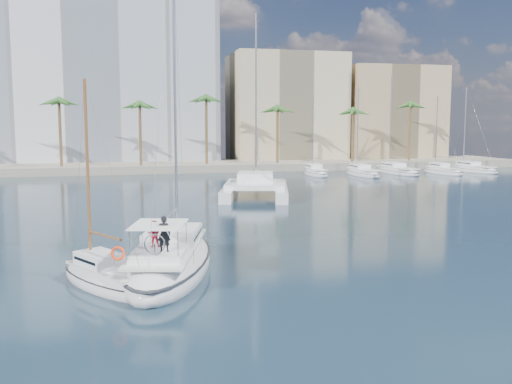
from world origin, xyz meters
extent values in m
plane|color=black|center=(0.00, 0.00, 0.00)|extent=(160.00, 160.00, 0.00)
cube|color=gray|center=(0.00, 61.00, 0.60)|extent=(120.00, 14.00, 1.20)
cube|color=silver|center=(-12.00, 73.00, 14.00)|extent=(42.00, 16.00, 28.00)
cube|color=tan|center=(22.00, 70.00, 10.00)|extent=(20.00, 14.00, 20.00)
cube|color=tan|center=(42.00, 68.00, 9.00)|extent=(18.00, 12.00, 18.00)
cylinder|color=brown|center=(0.00, 57.00, 5.25)|extent=(0.44, 0.44, 10.50)
sphere|color=#2C5A21|center=(0.00, 57.00, 10.50)|extent=(3.60, 3.60, 3.60)
cylinder|color=brown|center=(34.00, 57.00, 5.25)|extent=(0.44, 0.44, 10.50)
sphere|color=#2C5A21|center=(34.00, 57.00, 10.50)|extent=(3.60, 3.60, 3.60)
ellipsoid|color=silver|center=(-5.38, -3.21, 0.38)|extent=(6.87, 13.02, 2.58)
ellipsoid|color=black|center=(-5.38, -3.21, 0.75)|extent=(6.93, 13.15, 0.18)
cube|color=silver|center=(-5.44, -3.44, 1.36)|extent=(5.00, 9.73, 0.12)
cube|color=white|center=(-5.09, -2.05, 1.72)|extent=(3.57, 4.59, 0.60)
cube|color=black|center=(-5.09, -2.05, 1.74)|extent=(3.48, 4.13, 0.14)
cylinder|color=#B7BABF|center=(-4.74, -0.66, 9.57)|extent=(0.15, 0.15, 16.30)
cylinder|color=#B7BABF|center=(-5.35, -3.09, 2.92)|extent=(1.33, 4.90, 0.11)
cube|color=white|center=(-6.03, -5.76, 1.60)|extent=(3.05, 3.59, 0.36)
cube|color=white|center=(-6.05, -5.88, 2.97)|extent=(3.05, 3.59, 0.04)
torus|color=silver|center=(-6.32, -6.92, 2.27)|extent=(0.94, 0.29, 0.96)
torus|color=#FF370D|center=(-7.91, -7.01, 1.97)|extent=(0.66, 0.34, 0.64)
imported|color=black|center=(-5.86, -6.28, 2.60)|extent=(0.68, 0.52, 1.65)
imported|color=#AB1A2B|center=(-6.25, -5.17, 2.41)|extent=(0.69, 0.57, 1.27)
ellipsoid|color=silver|center=(-8.46, -5.27, 0.24)|extent=(5.52, 7.18, 1.65)
ellipsoid|color=black|center=(-8.46, -5.27, 0.48)|extent=(5.57, 7.25, 0.18)
cube|color=silver|center=(-8.39, -5.39, 0.87)|extent=(4.07, 5.34, 0.12)
cube|color=white|center=(-8.80, -4.69, 1.23)|extent=(2.46, 2.74, 0.60)
cube|color=black|center=(-8.80, -4.69, 1.25)|extent=(2.34, 2.52, 0.14)
cylinder|color=brown|center=(-9.22, -3.99, 5.28)|extent=(0.15, 0.15, 8.71)
cylinder|color=brown|center=(-8.49, -5.21, 2.43)|extent=(1.56, 2.50, 0.11)
cube|color=silver|center=(3.33, 26.40, 0.55)|extent=(4.57, 13.00, 1.10)
cube|color=silver|center=(8.52, 25.00, 0.55)|extent=(4.57, 13.00, 1.10)
cube|color=white|center=(5.75, 25.07, 1.30)|extent=(7.65, 8.53, 0.50)
cube|color=white|center=(5.92, 25.70, 2.00)|extent=(4.52, 4.75, 1.00)
cube|color=black|center=(5.92, 25.70, 2.05)|extent=(4.40, 4.24, 0.18)
cylinder|color=#B7BABF|center=(6.43, 27.61, 10.26)|extent=(0.18, 0.18, 17.53)
ellipsoid|color=silver|center=(-2.85, 0.80, 0.41)|extent=(0.22, 0.43, 0.20)
sphere|color=silver|center=(-2.85, 1.00, 0.43)|extent=(0.11, 0.11, 0.11)
cube|color=gray|center=(-3.16, 0.80, 0.44)|extent=(0.49, 0.18, 0.12)
cube|color=gray|center=(-2.55, 0.80, 0.44)|extent=(0.49, 0.18, 0.12)
camera|label=1|loc=(-7.63, -31.99, 7.59)|focal=40.00mm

